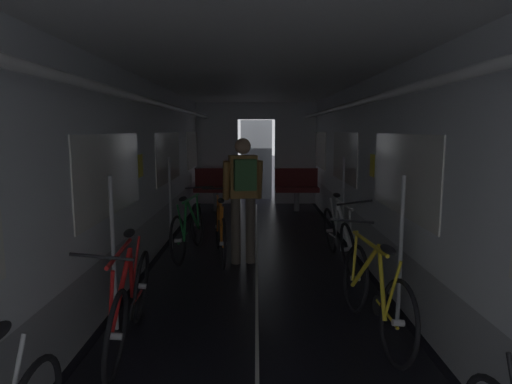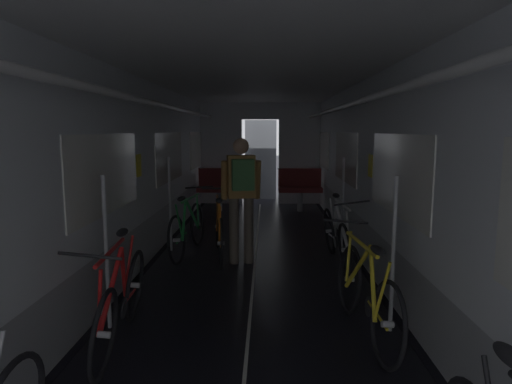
{
  "view_description": "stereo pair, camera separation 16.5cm",
  "coord_description": "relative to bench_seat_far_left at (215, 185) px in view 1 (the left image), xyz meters",
  "views": [
    {
      "loc": [
        -0.01,
        -1.67,
        1.78
      ],
      "look_at": [
        0.0,
        4.77,
        0.88
      ],
      "focal_mm": 30.82,
      "sensor_mm": 36.0,
      "label": 1
    },
    {
      "loc": [
        0.16,
        -1.66,
        1.78
      ],
      "look_at": [
        0.0,
        4.77,
        0.88
      ],
      "focal_mm": 30.82,
      "sensor_mm": 36.0,
      "label": 2
    }
  ],
  "objects": [
    {
      "name": "bicycle_orange_in_aisle",
      "position": [
        0.39,
        -3.72,
        -0.18
      ],
      "size": [
        0.46,
        1.68,
        0.94
      ],
      "color": "black",
      "rests_on": "ground"
    },
    {
      "name": "bicycle_yellow",
      "position": [
        1.92,
        -6.08,
        -0.19
      ],
      "size": [
        0.45,
        1.69,
        0.95
      ],
      "color": "black",
      "rests_on": "ground"
    },
    {
      "name": "bench_seat_far_right",
      "position": [
        1.8,
        0.0,
        0.0
      ],
      "size": [
        0.98,
        0.51,
        0.95
      ],
      "color": "gray",
      "rests_on": "ground"
    },
    {
      "name": "bicycle_red",
      "position": [
        -0.15,
        -6.28,
        -0.19
      ],
      "size": [
        0.44,
        1.69,
        0.95
      ],
      "color": "black",
      "rests_on": "ground"
    },
    {
      "name": "train_car_shell",
      "position": [
        0.9,
        -4.47,
        1.13
      ],
      "size": [
        3.14,
        12.34,
        2.57
      ],
      "color": "black",
      "rests_on": "ground"
    },
    {
      "name": "bicycle_green",
      "position": [
        -0.08,
        -3.56,
        -0.18
      ],
      "size": [
        0.46,
        1.69,
        0.95
      ],
      "color": "black",
      "rests_on": "ground"
    },
    {
      "name": "person_cyclist_aisle",
      "position": [
        0.73,
        -3.99,
        0.45
      ],
      "size": [
        0.56,
        0.44,
        1.69
      ],
      "color": "brown",
      "rests_on": "ground"
    },
    {
      "name": "bench_seat_far_left",
      "position": [
        0.0,
        0.0,
        0.0
      ],
      "size": [
        0.98,
        0.51,
        0.95
      ],
      "color": "gray",
      "rests_on": "ground"
    },
    {
      "name": "bicycle_white",
      "position": [
        2.01,
        -3.96,
        -0.19
      ],
      "size": [
        0.44,
        1.69,
        0.95
      ],
      "color": "black",
      "rests_on": "ground"
    }
  ]
}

